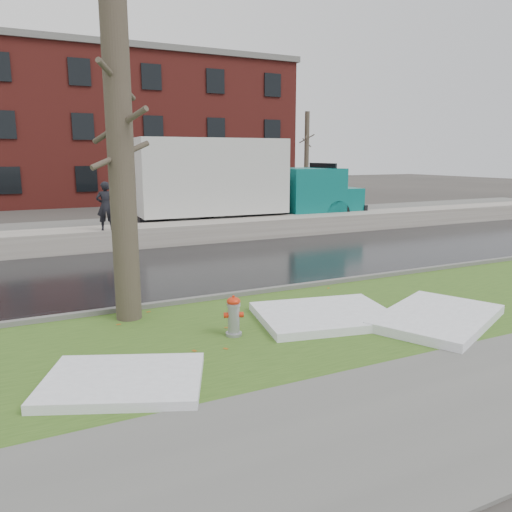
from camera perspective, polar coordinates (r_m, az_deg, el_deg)
name	(u,v)px	position (r m, az deg, el deg)	size (l,w,h in m)	color
ground	(254,310)	(10.77, -0.23, -6.15)	(120.00, 120.00, 0.00)	#47423D
verge	(282,326)	(9.71, 3.00, -8.03)	(60.00, 4.50, 0.04)	#30521B
sidewalk	(425,416)	(6.95, 18.79, -16.90)	(60.00, 3.00, 0.05)	slate
road	(188,267)	(14.81, -7.79, -1.30)	(60.00, 7.00, 0.03)	black
parking_lot	(128,230)	(22.93, -14.47, 2.95)	(60.00, 9.00, 0.03)	slate
curb	(235,295)	(11.62, -2.37, -4.48)	(60.00, 0.15, 0.14)	slate
snowbank	(152,235)	(18.72, -11.86, 2.34)	(60.00, 1.60, 0.75)	#ACA79D
brick_building	(103,131)	(39.82, -17.04, 13.46)	(26.00, 12.00, 10.00)	maroon
bg_tree_right	(307,154)	(39.04, 5.80, 11.49)	(1.40, 1.62, 6.50)	brown
fire_hydrant	(234,314)	(9.07, -2.57, -6.66)	(0.37, 0.35, 0.75)	#95979C
tree	(121,159)	(9.93, -15.18, 10.69)	(1.23, 1.41, 6.26)	brown
box_truck	(237,183)	(21.80, -2.19, 8.35)	(11.88, 3.14, 3.95)	black
worker	(106,206)	(17.66, -16.81, 5.49)	(0.60, 0.40, 1.65)	black
snow_patch_near	(324,315)	(10.12, 7.84, -6.72)	(2.60, 2.00, 0.16)	white
snow_patch_far	(123,381)	(7.54, -14.92, -13.61)	(2.20, 1.60, 0.14)	white
snow_patch_side	(437,317)	(10.48, 20.01, -6.62)	(2.80, 1.80, 0.18)	white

